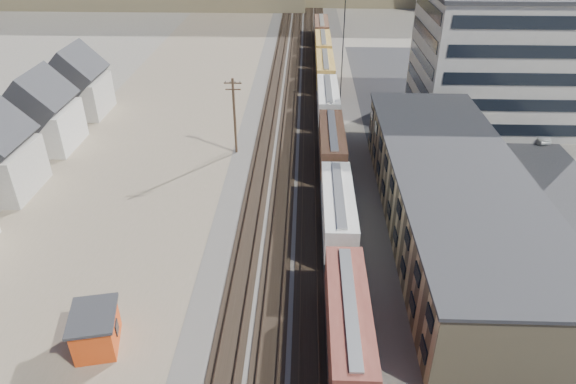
{
  "coord_description": "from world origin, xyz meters",
  "views": [
    {
      "loc": [
        0.37,
        -18.46,
        29.77
      ],
      "look_at": [
        -1.2,
        26.87,
        3.0
      ],
      "focal_mm": 32.0,
      "sensor_mm": 36.0,
      "label": 1
    }
  ],
  "objects_px": {
    "utility_pole_north": "(234,115)",
    "parked_car_blue": "(441,111)",
    "freight_train": "(330,119)",
    "maintenance_shed": "(96,330)"
  },
  "relations": [
    {
      "from": "utility_pole_north",
      "to": "parked_car_blue",
      "type": "height_order",
      "value": "utility_pole_north"
    },
    {
      "from": "utility_pole_north",
      "to": "maintenance_shed",
      "type": "relative_size",
      "value": 2.04
    },
    {
      "from": "freight_train",
      "to": "utility_pole_north",
      "type": "xyz_separation_m",
      "value": [
        -12.3,
        -4.86,
        2.5
      ]
    },
    {
      "from": "utility_pole_north",
      "to": "freight_train",
      "type": "bearing_deg",
      "value": 21.57
    },
    {
      "from": "maintenance_shed",
      "to": "parked_car_blue",
      "type": "relative_size",
      "value": 0.99
    },
    {
      "from": "maintenance_shed",
      "to": "freight_train",
      "type": "bearing_deg",
      "value": 63.98
    },
    {
      "from": "freight_train",
      "to": "maintenance_shed",
      "type": "height_order",
      "value": "freight_train"
    },
    {
      "from": "maintenance_shed",
      "to": "parked_car_blue",
      "type": "bearing_deg",
      "value": 52.77
    },
    {
      "from": "freight_train",
      "to": "utility_pole_north",
      "type": "relative_size",
      "value": 11.97
    },
    {
      "from": "parked_car_blue",
      "to": "freight_train",
      "type": "bearing_deg",
      "value": 154.55
    }
  ]
}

